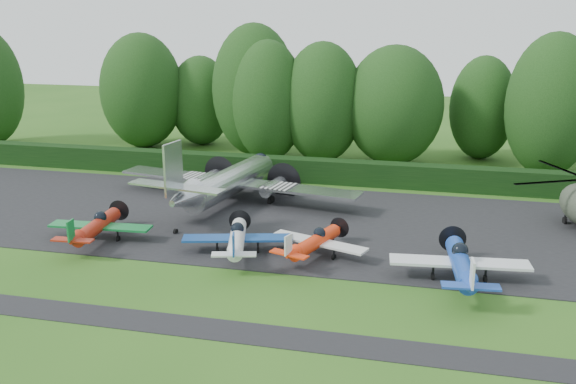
% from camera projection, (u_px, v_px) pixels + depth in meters
% --- Properties ---
extents(ground, '(160.00, 160.00, 0.00)m').
position_uv_depth(ground, '(275.00, 281.00, 35.28)').
color(ground, '#275518').
rests_on(ground, ground).
extents(apron, '(70.00, 18.00, 0.01)m').
position_uv_depth(apron, '(311.00, 224.00, 44.62)').
color(apron, black).
rests_on(apron, ground).
extents(taxiway_verge, '(70.00, 2.00, 0.00)m').
position_uv_depth(taxiway_verge, '(243.00, 333.00, 29.67)').
color(taxiway_verge, black).
rests_on(taxiway_verge, ground).
extents(hedgerow, '(90.00, 1.60, 2.00)m').
position_uv_depth(hedgerow, '(336.00, 183.00, 54.90)').
color(hedgerow, black).
rests_on(hedgerow, ground).
extents(transport_plane, '(20.00, 15.34, 6.41)m').
position_uv_depth(transport_plane, '(229.00, 182.00, 48.54)').
color(transport_plane, silver).
rests_on(transport_plane, ground).
extents(light_plane_red, '(6.70, 7.05, 2.58)m').
position_uv_depth(light_plane_red, '(97.00, 226.00, 40.90)').
color(light_plane_red, '#A3200F').
rests_on(light_plane_red, ground).
extents(light_plane_white, '(6.71, 7.05, 2.58)m').
position_uv_depth(light_plane_white, '(237.00, 238.00, 38.75)').
color(light_plane_white, silver).
rests_on(light_plane_white, ground).
extents(light_plane_orange, '(6.20, 6.52, 2.38)m').
position_uv_depth(light_plane_orange, '(315.00, 242.00, 38.39)').
color(light_plane_orange, '#F2330E').
rests_on(light_plane_orange, ground).
extents(light_plane_blue, '(7.58, 7.97, 2.91)m').
position_uv_depth(light_plane_blue, '(461.00, 263.00, 34.66)').
color(light_plane_blue, '#1B43A6').
rests_on(light_plane_blue, ground).
extents(tree_0, '(7.68, 7.68, 11.52)m').
position_uv_depth(tree_0, '(322.00, 103.00, 60.78)').
color(tree_0, black).
rests_on(tree_0, ground).
extents(tree_1, '(8.42, 8.42, 13.11)m').
position_uv_depth(tree_1, '(254.00, 90.00, 63.68)').
color(tree_1, black).
rests_on(tree_1, ground).
extents(tree_2, '(9.19, 9.19, 11.25)m').
position_uv_depth(tree_2, '(394.00, 106.00, 60.04)').
color(tree_2, black).
rests_on(tree_2, ground).
extents(tree_4, '(8.65, 8.65, 12.03)m').
position_uv_depth(tree_4, '(142.00, 91.00, 67.47)').
color(tree_4, black).
rests_on(tree_4, ground).
extents(tree_5, '(7.81, 7.81, 12.58)m').
position_uv_depth(tree_5, '(551.00, 106.00, 55.65)').
color(tree_5, black).
rests_on(tree_5, ground).
extents(tree_8, '(6.33, 6.33, 10.11)m').
position_uv_depth(tree_8, '(482.00, 108.00, 62.47)').
color(tree_8, black).
rests_on(tree_8, ground).
extents(tree_9, '(6.75, 6.75, 9.60)m').
position_uv_depth(tree_9, '(201.00, 101.00, 69.05)').
color(tree_9, black).
rests_on(tree_9, ground).
extents(tree_11, '(7.01, 7.01, 11.65)m').
position_uv_depth(tree_11, '(268.00, 101.00, 61.31)').
color(tree_11, black).
rests_on(tree_11, ground).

